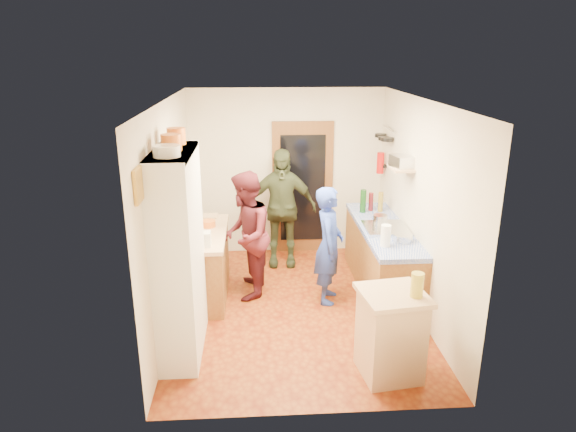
{
  "coord_description": "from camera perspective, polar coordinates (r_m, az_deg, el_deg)",
  "views": [
    {
      "loc": [
        -0.48,
        -5.84,
        3.16
      ],
      "look_at": [
        -0.1,
        0.15,
        1.19
      ],
      "focal_mm": 32.0,
      "sensor_mm": 36.0,
      "label": 1
    }
  ],
  "objects": [
    {
      "name": "person_back",
      "position": [
        7.62,
        -0.7,
        0.9
      ],
      "size": [
        1.07,
        0.5,
        1.79
      ],
      "primitive_type": "imported",
      "rotation": [
        0.0,
        0.0,
        -0.06
      ],
      "color": "#303722",
      "rests_on": "ground"
    },
    {
      "name": "island_top",
      "position": [
        5.12,
        11.61,
        -8.59
      ],
      "size": [
        0.7,
        0.7,
        0.05
      ],
      "primitive_type": "cube",
      "rotation": [
        0.0,
        0.0,
        0.14
      ],
      "color": "tan",
      "rests_on": "island_base"
    },
    {
      "name": "person_left",
      "position": [
        6.71,
        -4.43,
        -2.07
      ],
      "size": [
        0.7,
        0.87,
        1.69
      ],
      "primitive_type": "imported",
      "rotation": [
        0.0,
        0.0,
        -1.65
      ],
      "color": "#49161E",
      "rests_on": "ground"
    },
    {
      "name": "pan_hang_b",
      "position": [
        7.72,
        10.58,
        8.49
      ],
      "size": [
        0.16,
        0.16,
        0.05
      ],
      "primitive_type": "cylinder",
      "color": "black",
      "rests_on": "pan_rail"
    },
    {
      "name": "right_counter_base",
      "position": [
        7.1,
        10.34,
        -4.82
      ],
      "size": [
        0.6,
        2.2,
        0.84
      ],
      "primitive_type": "cube",
      "color": "brown",
      "rests_on": "ground"
    },
    {
      "name": "oil_jar",
      "position": [
        5.03,
        14.15,
        -7.44
      ],
      "size": [
        0.14,
        0.14,
        0.24
      ],
      "primitive_type": "cylinder",
      "rotation": [
        0.0,
        0.0,
        0.14
      ],
      "color": "#AD9E2D",
      "rests_on": "island_top"
    },
    {
      "name": "pan_hang_c",
      "position": [
        7.91,
        10.24,
        8.81
      ],
      "size": [
        0.17,
        0.17,
        0.05
      ],
      "primitive_type": "cylinder",
      "color": "black",
      "rests_on": "pan_rail"
    },
    {
      "name": "ext_bracket",
      "position": [
        7.97,
        10.63,
        5.48
      ],
      "size": [
        0.06,
        0.1,
        0.04
      ],
      "primitive_type": "cube",
      "color": "black",
      "rests_on": "wall_right"
    },
    {
      "name": "ceiling",
      "position": [
        5.88,
        1.05,
        12.82
      ],
      "size": [
        3.0,
        4.0,
        0.02
      ],
      "primitive_type": "cube",
      "color": "silver",
      "rests_on": "ground"
    },
    {
      "name": "person_hob",
      "position": [
        6.54,
        4.81,
        -3.34
      ],
      "size": [
        0.46,
        0.62,
        1.53
      ],
      "primitive_type": "imported",
      "rotation": [
        0.0,
        0.0,
        1.39
      ],
      "color": "#263DA6",
      "rests_on": "ground"
    },
    {
      "name": "right_counter_top",
      "position": [
        6.94,
        10.55,
        -1.4
      ],
      "size": [
        0.62,
        2.22,
        0.06
      ],
      "primitive_type": "cube",
      "color": "#0522A8",
      "rests_on": "right_counter_base"
    },
    {
      "name": "orange_pot_a",
      "position": [
        5.19,
        -12.84,
        7.98
      ],
      "size": [
        0.2,
        0.2,
        0.16
      ],
      "primitive_type": "cylinder",
      "color": "orange",
      "rests_on": "hutch_top_shelf"
    },
    {
      "name": "fire_extinguisher",
      "position": [
        7.94,
        10.23,
        5.83
      ],
      "size": [
        0.11,
        0.11,
        0.32
      ],
      "primitive_type": "cylinder",
      "color": "red",
      "rests_on": "wall_right"
    },
    {
      "name": "radio",
      "position": [
        6.69,
        12.52,
        5.94
      ],
      "size": [
        0.28,
        0.34,
        0.15
      ],
      "primitive_type": "cube",
      "rotation": [
        0.0,
        0.0,
        0.23
      ],
      "color": "silver",
      "rests_on": "wall_shelf"
    },
    {
      "name": "toaster",
      "position": [
        6.21,
        -9.64,
        -2.55
      ],
      "size": [
        0.23,
        0.16,
        0.17
      ],
      "primitive_type": "cube",
      "rotation": [
        0.0,
        0.0,
        0.01
      ],
      "color": "white",
      "rests_on": "left_counter_top"
    },
    {
      "name": "paper_towel",
      "position": [
        6.22,
        10.8,
        -2.16
      ],
      "size": [
        0.13,
        0.13,
        0.26
      ],
      "primitive_type": "cylinder",
      "rotation": [
        0.0,
        0.0,
        -0.05
      ],
      "color": "white",
      "rests_on": "right_counter_top"
    },
    {
      "name": "hob",
      "position": [
        6.82,
        10.81,
        -1.34
      ],
      "size": [
        0.55,
        0.58,
        0.04
      ],
      "primitive_type": "cube",
      "color": "silver",
      "rests_on": "right_counter_top"
    },
    {
      "name": "bottle_c",
      "position": [
        7.52,
        10.25,
        1.55
      ],
      "size": [
        0.07,
        0.07,
        0.29
      ],
      "primitive_type": "cylinder",
      "rotation": [
        0.0,
        0.0,
        -0.0
      ],
      "color": "olive",
      "rests_on": "right_counter_top"
    },
    {
      "name": "bottle_a",
      "position": [
        7.45,
        8.34,
        1.65
      ],
      "size": [
        0.09,
        0.09,
        0.33
      ],
      "primitive_type": "cylinder",
      "rotation": [
        0.0,
        0.0,
        -0.06
      ],
      "color": "#143F14",
      "rests_on": "right_counter_top"
    },
    {
      "name": "plate_stack",
      "position": [
        4.9,
        -13.34,
        7.04
      ],
      "size": [
        0.25,
        0.25,
        0.1
      ],
      "primitive_type": "cylinder",
      "color": "white",
      "rests_on": "hutch_top_shelf"
    },
    {
      "name": "kettle",
      "position": [
        6.5,
        -10.27,
        -1.62
      ],
      "size": [
        0.2,
        0.2,
        0.18
      ],
      "primitive_type": "cylinder",
      "rotation": [
        0.0,
        0.0,
        -0.3
      ],
      "color": "white",
      "rests_on": "left_counter_top"
    },
    {
      "name": "wall_shelf",
      "position": [
        6.71,
        12.47,
        5.19
      ],
      "size": [
        0.26,
        0.42,
        0.03
      ],
      "primitive_type": "cube",
      "color": "tan",
      "rests_on": "wall_right"
    },
    {
      "name": "cutting_board",
      "position": [
        5.14,
        10.88,
        -8.32
      ],
      "size": [
        0.39,
        0.33,
        0.02
      ],
      "primitive_type": "cube",
      "rotation": [
        0.0,
        0.0,
        0.14
      ],
      "color": "white",
      "rests_on": "island_top"
    },
    {
      "name": "door_frame",
      "position": [
        8.12,
        1.61,
        3.11
      ],
      "size": [
        0.95,
        0.06,
        2.1
      ],
      "primitive_type": "cube",
      "color": "brown",
      "rests_on": "ground"
    },
    {
      "name": "hutch_top_shelf",
      "position": [
        5.19,
        -12.78,
        6.87
      ],
      "size": [
        0.4,
        1.14,
        0.04
      ],
      "primitive_type": "cube",
      "color": "white",
      "rests_on": "hutch_body"
    },
    {
      "name": "floor",
      "position": [
        6.66,
        0.92,
        -10.25
      ],
      "size": [
        3.0,
        4.0,
        0.02
      ],
      "primitive_type": "cube",
      "color": "brown",
      "rests_on": "ground"
    },
    {
      "name": "wall_right",
      "position": [
        6.44,
        14.5,
        0.8
      ],
      "size": [
        0.02,
        4.0,
        2.6
      ],
      "primitive_type": "cube",
      "color": "beige",
      "rests_on": "ground"
    },
    {
      "name": "hutch_body",
      "position": [
        5.5,
        -12.0,
        -4.22
      ],
      "size": [
        0.4,
        1.2,
        2.2
      ],
      "primitive_type": "cube",
      "color": "white",
      "rests_on": "ground"
    },
    {
      "name": "pot_on_hob",
      "position": [
        6.89,
        10.2,
        -0.37
      ],
      "size": [
        0.19,
        0.19,
        0.12
      ],
      "primitive_type": "cylinder",
      "color": "silver",
      "rests_on": "hob"
    },
    {
      "name": "wall_front",
      "position": [
        4.28,
        3.16,
        -7.59
      ],
      "size": [
        3.0,
        0.02,
        2.6
      ],
      "primitive_type": "cube",
      "color": "beige",
      "rests_on": "ground"
    },
    {
      "name": "pan_rail",
      "position": [
        7.69,
        11.13,
        9.55
      ],
      "size": [
        0.02,
        0.65,
        0.02
      ],
      "primitive_type": "cylinder",
      "rotation": [
        1.57,
        0.0,
        0.0
      ],
      "color": "silver",
      "rests_on": "wall_right"
    },
    {
      "name": "bottle_b",
      "position": [
        7.54,
        9.2,
        1.57
      ],
      "size": [
        0.07,
        0.07,
        0.27
      ],
      "primitive_type": "cylinder",
      "rotation": [
        0.0,
        0.0,
        0.01
      ],
      "color": "#591419",
      "rests_on": "right_counter_top"
    },
    {
      "name": "left_counter_top",
      "position": [
        6.73,
        -9.6,
        -1.94
      ],
      "size": [
        0.64,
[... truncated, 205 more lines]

